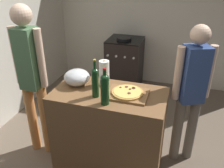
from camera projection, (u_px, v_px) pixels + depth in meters
name	position (u px, v px, depth m)	size (l,w,h in m)	color
ground_plane	(129.00, 122.00, 3.52)	(4.01, 3.46, 0.02)	#6B5B4C
kitchen_wall_rear	(151.00, 13.00, 4.19)	(4.01, 0.10, 2.60)	silver
kitchen_wall_left	(12.00, 25.00, 3.39)	(0.10, 3.46, 2.60)	silver
counter	(109.00, 130.00, 2.59)	(1.14, 0.61, 0.93)	brown
cutting_board	(127.00, 94.00, 2.34)	(0.40, 0.32, 0.02)	olive
pizza	(127.00, 92.00, 2.33)	(0.31, 0.31, 0.03)	tan
mixing_bowl	(77.00, 77.00, 2.51)	(0.27, 0.27, 0.17)	#B2B2B7
paper_towel_roll	(104.00, 73.00, 2.49)	(0.11, 0.11, 0.27)	white
wine_bottle_dark	(104.00, 88.00, 2.12)	(0.08, 0.08, 0.35)	#143819
wine_bottle_clear	(95.00, 81.00, 2.24)	(0.07, 0.07, 0.38)	#143819
stove	(125.00, 63.00, 4.32)	(0.60, 0.60, 0.95)	black
person_in_stripes	(31.00, 75.00, 2.56)	(0.37, 0.21, 1.75)	#D88C4C
person_in_red	(191.00, 89.00, 2.47)	(0.38, 0.28, 1.59)	slate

